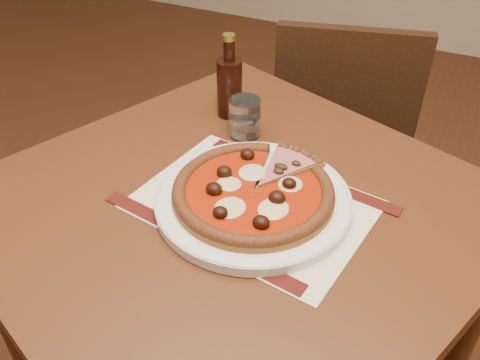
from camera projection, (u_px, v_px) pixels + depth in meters
name	position (u px, v px, depth m)	size (l,w,h in m)	color
table	(235.00, 242.00, 0.94)	(1.03, 1.03, 0.75)	#5A2915
chair_far	(341.00, 130.00, 1.57)	(0.48, 0.48, 0.84)	black
placemat	(253.00, 204.00, 0.87)	(0.38, 0.27, 0.00)	silver
plate	(253.00, 200.00, 0.86)	(0.33, 0.33, 0.02)	white
pizza	(253.00, 191.00, 0.85)	(0.27, 0.27, 0.04)	brown
ham_slice	(289.00, 170.00, 0.90)	(0.10, 0.14, 0.02)	brown
water_glass	(245.00, 118.00, 1.02)	(0.07, 0.07, 0.08)	white
bottle	(229.00, 85.00, 1.07)	(0.05, 0.05, 0.18)	black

